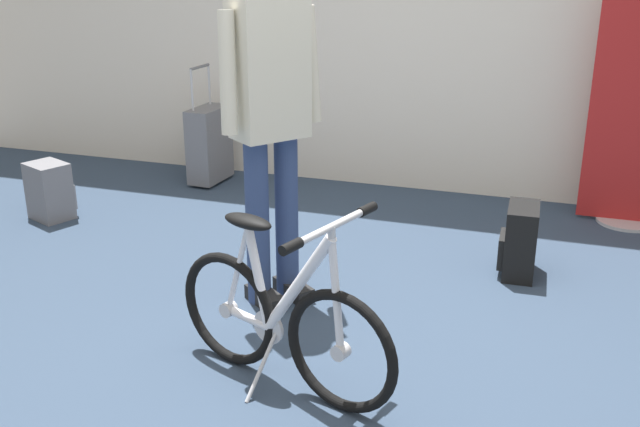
% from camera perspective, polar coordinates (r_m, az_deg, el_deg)
% --- Properties ---
extents(ground_plane, '(7.49, 7.49, 0.00)m').
position_cam_1_polar(ground_plane, '(3.17, -1.33, -10.78)').
color(ground_plane, '#2D3D51').
extents(folding_bike_foreground, '(0.99, 0.51, 0.73)m').
position_cam_1_polar(folding_bike_foreground, '(2.85, -3.00, -8.01)').
color(folding_bike_foreground, black).
rests_on(folding_bike_foreground, ground_plane).
extents(visitor_near_wall, '(0.39, 0.44, 1.65)m').
position_cam_1_polar(visitor_near_wall, '(3.35, -3.85, 8.25)').
color(visitor_near_wall, navy).
rests_on(visitor_near_wall, ground_plane).
extents(rolling_suitcase, '(0.20, 0.37, 0.83)m').
position_cam_1_polar(rolling_suitcase, '(5.33, -8.46, 5.29)').
color(rolling_suitcase, slate).
rests_on(rolling_suitcase, ground_plane).
extents(backpack_on_floor, '(0.19, 0.29, 0.37)m').
position_cam_1_polar(backpack_on_floor, '(3.95, 15.04, -2.05)').
color(backpack_on_floor, black).
rests_on(backpack_on_floor, ground_plane).
extents(handbag_on_floor, '(0.30, 0.29, 0.35)m').
position_cam_1_polar(handbag_on_floor, '(4.90, -19.95, 1.61)').
color(handbag_on_floor, slate).
rests_on(handbag_on_floor, ground_plane).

